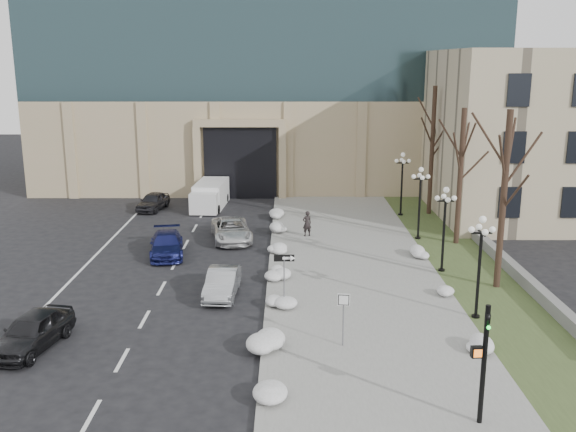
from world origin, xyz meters
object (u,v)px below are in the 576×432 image
Objects in this scene: car_d at (231,230)px; car_e at (153,201)px; car_a at (32,331)px; lamppost_c at (420,193)px; car_b at (222,283)px; lamppost_d at (402,175)px; car_c at (167,244)px; box_truck at (210,196)px; traffic_signal at (482,367)px; one_way_sign at (288,264)px; pedestrian at (307,224)px; lamppost_b at (445,218)px; lamppost_a at (480,253)px; keep_sign at (344,308)px.

car_d is 10.99m from car_e.
lamppost_c is at bearing 51.93° from car_a.
car_b is 20.33m from lamppost_d.
car_c is 12.84m from box_truck.
car_e is 4.41m from box_truck.
car_a is at bearing -129.66° from lamppost_d.
car_a is 25.77m from box_truck.
traffic_signal is at bearing -65.00° from box_truck.
lamppost_d reaches higher than traffic_signal.
box_truck is at bearing 92.09° from car_a.
one_way_sign is at bearing -114.66° from lamppost_d.
box_truck is at bearing 168.34° from lamppost_d.
lamppost_b is at bearing 114.38° from pedestrian.
box_truck is 1.31× the size of lamppost_a.
car_b is 11.51m from pedestrian.
car_d is 12.36m from one_way_sign.
car_d is at bearing 151.76° from lamppost_b.
car_c is at bearing 121.99° from traffic_signal.
pedestrian is at bearing 117.70° from lamppost_a.
lamppost_a reaches higher than keep_sign.
box_truck is 17.43m from lamppost_c.
car_a is at bearing -113.04° from car_c.
lamppost_c is 1.00× the size of lamppost_d.
keep_sign is (0.94, -16.54, 0.75)m from pedestrian.
one_way_sign reaches higher than car_d.
lamppost_c is (7.13, -0.58, 2.12)m from pedestrian.
pedestrian is 0.27× the size of box_truck.
lamppost_a is at bearing -10.20° from one_way_sign.
car_a is 17.23m from traffic_signal.
one_way_sign is 0.65× the size of traffic_signal.
car_e reaches higher than car_b.
car_a is 17.22m from car_d.
car_a is at bearing 34.40° from pedestrian.
car_b is at bearing -125.07° from lamppost_d.
pedestrian is 22.68m from traffic_signal.
one_way_sign reaches higher than keep_sign.
car_e is at bearing 131.01° from lamppost_a.
one_way_sign is 0.55× the size of lamppost_c.
one_way_sign reaches higher than car_e.
traffic_signal is 0.85× the size of lamppost_b.
car_c is 9.28m from pedestrian.
car_a is 0.92× the size of lamppost_b.
lamppost_b is (11.60, 3.52, 2.41)m from car_b.
car_b is 0.85× the size of lamppost_c.
car_b is at bearing -58.67° from car_e.
lamppost_c reaches higher than car_d.
car_d reaches higher than car_b.
lamppost_c is at bearing 90.00° from lamppost_a.
box_truck is (4.31, 0.89, 0.26)m from car_e.
car_a reaches higher than car_d.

